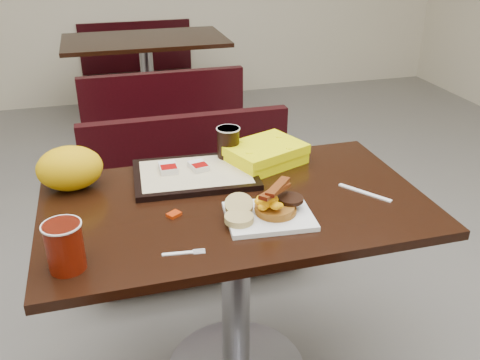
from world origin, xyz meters
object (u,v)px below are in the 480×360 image
object	(u,v)px
bench_far_n	(139,67)
tray	(195,174)
bench_near_n	(197,204)
hashbrown_sleeve_right	(198,166)
pancake_stack	(276,208)
hashbrown_sleeve_left	(168,168)
table_near	(236,295)
knife	(365,193)
table_far	(148,87)
coffee_cup_far	(228,142)
bench_far_s	(161,119)
clamshell	(264,154)
paper_bag	(70,168)
platter	(269,216)
fork	(178,253)
coffee_cup_near	(65,247)

from	to	relation	value
bench_far_n	tray	bearing A→B (deg)	-91.65
bench_near_n	hashbrown_sleeve_right	xyz separation A→B (m)	(-0.07, -0.47, 0.42)
pancake_stack	hashbrown_sleeve_left	xyz separation A→B (m)	(-0.27, 0.36, 0.00)
pancake_stack	table_near	bearing A→B (deg)	126.25
knife	hashbrown_sleeve_left	xyz separation A→B (m)	(-0.59, 0.30, 0.03)
table_far	coffee_cup_far	size ratio (longest dim) A/B	10.89
table_far	pancake_stack	distance (m)	2.75
bench_near_n	pancake_stack	size ratio (longest dim) A/B	8.07
table_far	bench_far_s	distance (m)	0.70
clamshell	pancake_stack	bearing A→B (deg)	-124.44
table_near	paper_bag	size ratio (longest dim) A/B	5.69
table_far	paper_bag	distance (m)	2.46
table_near	coffee_cup_far	xyz separation A→B (m)	(0.05, 0.30, 0.45)
hashbrown_sleeve_right	clamshell	world-z (taller)	clamshell
table_near	clamshell	distance (m)	0.51
bench_far_n	knife	bearing A→B (deg)	-82.92
tray	bench_far_n	bearing A→B (deg)	91.76
coffee_cup_far	paper_bag	size ratio (longest dim) A/B	0.52
bench_far_n	hashbrown_sleeve_right	xyz separation A→B (m)	(-0.07, -3.07, 0.42)
table_near	hashbrown_sleeve_right	bearing A→B (deg)	107.70
bench_far_n	coffee_cup_far	bearing A→B (deg)	-88.97
knife	bench_far_s	bearing A→B (deg)	156.63
knife	hashbrown_sleeve_right	world-z (taller)	hashbrown_sleeve_right
bench_near_n	clamshell	size ratio (longest dim) A/B	3.75
coffee_cup_far	platter	bearing A→B (deg)	-88.05
bench_far_n	hashbrown_sleeve_left	world-z (taller)	hashbrown_sleeve_left
bench_far_s	hashbrown_sleeve_left	bearing A→B (deg)	-96.03
bench_near_n	fork	distance (m)	1.04
hashbrown_sleeve_left	clamshell	world-z (taller)	clamshell
knife	clamshell	size ratio (longest dim) A/B	0.69
bench_near_n	bench_far_n	bearing A→B (deg)	90.00
paper_bag	fork	bearing A→B (deg)	-59.89
table_far	table_near	bearing A→B (deg)	-90.00
table_near	coffee_cup_far	world-z (taller)	coffee_cup_far
table_near	hashbrown_sleeve_left	size ratio (longest dim) A/B	14.87
table_far	clamshell	xyz separation A→B (m)	(0.18, -2.35, 0.41)
table_near	table_far	bearing A→B (deg)	90.00
table_near	bench_far_n	size ratio (longest dim) A/B	1.20
coffee_cup_near	coffee_cup_far	xyz separation A→B (m)	(0.56, 0.52, 0.01)
fork	knife	bearing A→B (deg)	21.81
bench_near_n	coffee_cup_far	world-z (taller)	coffee_cup_far
bench_far_n	coffee_cup_near	size ratio (longest dim) A/B	7.70
bench_near_n	bench_far_s	bearing A→B (deg)	90.00
hashbrown_sleeve_left	coffee_cup_far	world-z (taller)	coffee_cup_far
table_far	fork	distance (m)	2.87
clamshell	platter	bearing A→B (deg)	-127.40
bench_far_n	knife	size ratio (longest dim) A/B	5.43
hashbrown_sleeve_right	platter	bearing A→B (deg)	-80.53
clamshell	paper_bag	size ratio (longest dim) A/B	1.26
paper_bag	hashbrown_sleeve_left	bearing A→B (deg)	1.61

